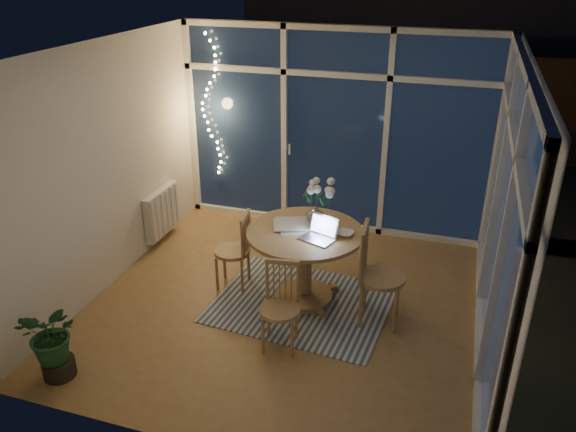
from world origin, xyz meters
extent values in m
plane|color=olive|center=(0.00, 0.00, 0.00)|extent=(4.00, 4.00, 0.00)
plane|color=silver|center=(0.00, 0.00, 2.60)|extent=(4.00, 4.00, 0.00)
cube|color=silver|center=(0.00, 2.00, 1.30)|extent=(4.00, 0.04, 2.60)
cube|color=silver|center=(0.00, -2.00, 1.30)|extent=(4.00, 0.04, 2.60)
cube|color=silver|center=(-2.00, 0.00, 1.30)|extent=(0.04, 4.00, 2.60)
cube|color=silver|center=(2.00, 0.00, 1.30)|extent=(0.04, 4.00, 2.60)
cube|color=white|center=(0.00, 1.96, 1.30)|extent=(4.00, 0.10, 2.60)
cube|color=white|center=(1.96, 0.00, 1.30)|extent=(0.10, 4.00, 2.60)
cube|color=silver|center=(-1.94, 0.90, 0.40)|extent=(0.10, 0.70, 0.58)
cube|color=black|center=(0.50, 5.00, -0.06)|extent=(12.00, 6.00, 0.10)
cube|color=#3C2615|center=(0.00, 5.50, 0.90)|extent=(11.00, 0.08, 1.80)
cube|color=#32343C|center=(0.30, 8.50, 2.20)|extent=(7.00, 3.00, 2.20)
sphere|color=black|center=(-0.80, 3.40, 0.45)|extent=(0.90, 0.90, 0.90)
cube|color=beige|center=(0.15, 0.05, 0.01)|extent=(1.89, 1.56, 0.01)
cylinder|color=#946943|center=(0.15, 0.15, 0.41)|extent=(1.28, 1.28, 0.81)
cube|color=#946943|center=(-0.68, 0.18, 0.45)|extent=(0.46, 0.46, 0.89)
cube|color=#946943|center=(0.96, 0.01, 0.53)|extent=(0.51, 0.51, 1.05)
cube|color=#946943|center=(0.15, -0.68, 0.43)|extent=(0.45, 0.45, 0.86)
imported|color=white|center=(0.20, 0.36, 0.92)|extent=(0.22, 0.22, 0.21)
imported|color=white|center=(0.55, 0.18, 0.83)|extent=(0.16, 0.16, 0.04)
cube|color=beige|center=(0.03, 0.23, 0.83)|extent=(0.48, 0.42, 0.02)
cube|color=black|center=(0.25, -0.02, 0.82)|extent=(0.10, 0.05, 0.01)
imported|color=#1B4D25|center=(-1.56, -1.65, 0.38)|extent=(0.60, 0.54, 0.76)
camera|label=1|loc=(1.52, -4.71, 3.37)|focal=35.00mm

